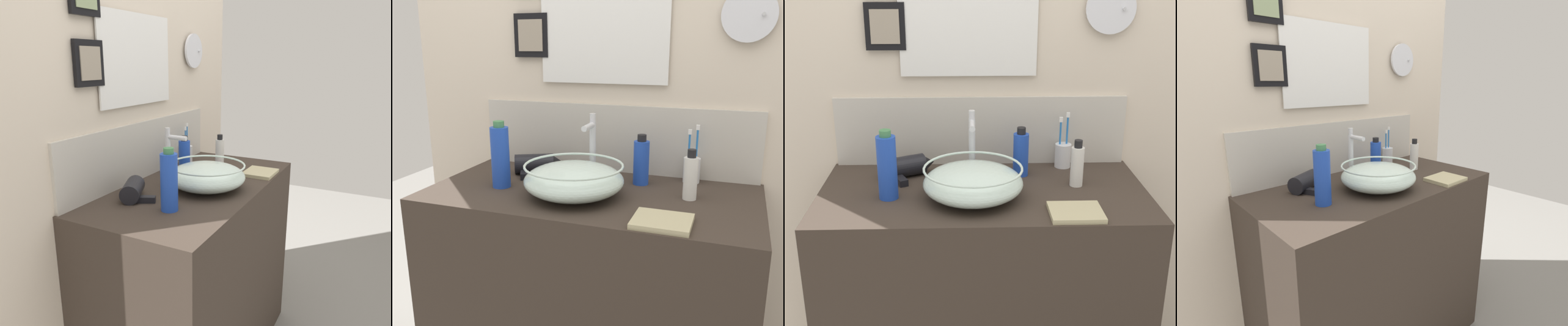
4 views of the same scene
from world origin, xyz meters
The scene contains 10 objects.
vanity_counter centered at (0.00, 0.00, 0.46)m, with size 1.12×0.56×0.92m, color #382D26.
back_panel centered at (0.00, 0.31, 1.29)m, with size 1.76×0.10×2.58m.
glass_bowl_sink centered at (-0.04, -0.07, 0.98)m, with size 0.33×0.33×0.11m.
faucet centered at (-0.04, 0.11, 1.07)m, with size 0.02×0.10×0.25m.
hair_drier centered at (-0.27, 0.14, 0.96)m, with size 0.20×0.19×0.08m.
toothbrush_cup centered at (0.31, 0.22, 0.97)m, with size 0.06×0.06×0.21m.
shampoo_bottle centered at (-0.31, -0.05, 1.04)m, with size 0.06×0.06×0.23m.
soap_dispenser centered at (0.14, 0.14, 1.01)m, with size 0.06×0.06×0.18m.
lotion_bottle centered at (0.33, 0.04, 1.00)m, with size 0.04×0.04×0.17m.
hand_towel centered at (0.28, -0.20, 0.93)m, with size 0.16×0.14×0.02m, color tan.
Camera 1 is at (-1.42, -0.74, 1.45)m, focal length 35.00 mm.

